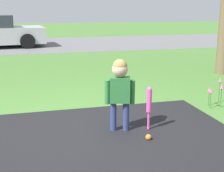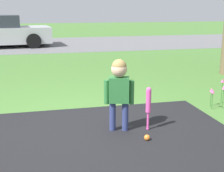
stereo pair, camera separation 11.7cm
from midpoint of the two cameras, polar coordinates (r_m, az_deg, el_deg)
The scene contains 5 objects.
ground_plane at distance 4.19m, azimuth -7.16°, elevation -8.50°, with size 60.00×60.00×0.00m, color #477533.
street_strip at distance 14.40m, azimuth -12.89°, elevation 7.44°, with size 40.00×6.00×0.01m.
child at distance 4.04m, azimuth 0.62°, elevation 0.18°, with size 0.38×0.21×0.97m.
baseball_bat at distance 4.16m, azimuth 6.00°, elevation -2.98°, with size 0.07×0.07×0.59m.
sports_ball at distance 3.95m, azimuth 5.83°, elevation -9.30°, with size 0.07×0.07×0.07m.
Camera 1 is at (-0.53, -3.82, 1.61)m, focal length 50.00 mm.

